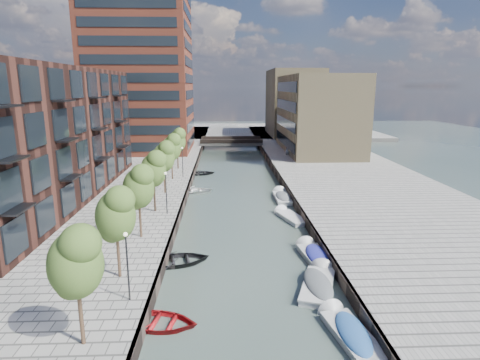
{
  "coord_description": "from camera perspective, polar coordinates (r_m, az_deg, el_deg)",
  "views": [
    {
      "loc": [
        -1.72,
        -13.22,
        13.02
      ],
      "look_at": [
        0.0,
        27.35,
        3.5
      ],
      "focal_mm": 30.0,
      "sensor_mm": 36.0,
      "label": 1
    }
  ],
  "objects": [
    {
      "name": "lamp_1",
      "position": [
        38.81,
        -10.47,
        -1.21
      ],
      "size": [
        0.24,
        0.24,
        4.12
      ],
      "color": "black",
      "rests_on": "quay_left"
    },
    {
      "name": "tan_block_near",
      "position": [
        77.44,
        10.95,
        9.24
      ],
      "size": [
        12.0,
        25.0,
        14.0
      ],
      "primitive_type": "cube",
      "color": "#8E7C57",
      "rests_on": "quay_right"
    },
    {
      "name": "motorboat_3",
      "position": [
        32.16,
        10.62,
        -10.52
      ],
      "size": [
        2.49,
        5.42,
        1.74
      ],
      "color": "#AEAEAC",
      "rests_on": "ground"
    },
    {
      "name": "tree_6",
      "position": [
        60.11,
        -8.93,
        5.66
      ],
      "size": [
        2.5,
        2.5,
        5.95
      ],
      "color": "#382619",
      "rests_on": "quay_left"
    },
    {
      "name": "quay_wall_right",
      "position": [
        55.23,
        5.78,
        0.02
      ],
      "size": [
        0.25,
        140.0,
        1.0
      ],
      "primitive_type": "cube",
      "color": "#332823",
      "rests_on": "ground"
    },
    {
      "name": "quay_wall_left",
      "position": [
        54.85,
        -6.94,
        -0.1
      ],
      "size": [
        0.25,
        140.0,
        1.0
      ],
      "primitive_type": "cube",
      "color": "#332823",
      "rests_on": "ground"
    },
    {
      "name": "far_closure",
      "position": [
        113.93,
        -1.56,
        6.88
      ],
      "size": [
        80.0,
        40.0,
        1.0
      ],
      "primitive_type": "cube",
      "color": "gray",
      "rests_on": "ground"
    },
    {
      "name": "tower",
      "position": [
        79.76,
        -13.95,
        14.96
      ],
      "size": [
        18.0,
        18.0,
        30.0
      ],
      "primitive_type": "cube",
      "color": "brown",
      "rests_on": "quay_left"
    },
    {
      "name": "water",
      "position": [
        54.82,
        -0.56,
        -0.55
      ],
      "size": [
        300.0,
        300.0,
        0.0
      ],
      "primitive_type": "plane",
      "color": "#38473F",
      "rests_on": "ground"
    },
    {
      "name": "car",
      "position": [
        73.81,
        7.16,
        4.27
      ],
      "size": [
        2.27,
        4.34,
        1.41
      ],
      "primitive_type": "imported",
      "rotation": [
        0.0,
        0.0,
        -0.15
      ],
      "color": "silver",
      "rests_on": "quay_right"
    },
    {
      "name": "motorboat_1",
      "position": [
        28.07,
        11.11,
        -14.21
      ],
      "size": [
        3.51,
        5.7,
        1.8
      ],
      "color": "silver",
      "rests_on": "ground"
    },
    {
      "name": "tree_1",
      "position": [
        26.31,
        -17.3,
        -4.47
      ],
      "size": [
        2.5,
        2.5,
        5.95
      ],
      "color": "#382619",
      "rests_on": "quay_left"
    },
    {
      "name": "motorboat_2",
      "position": [
        41.03,
        7.02,
        -5.28
      ],
      "size": [
        3.05,
        5.02,
        1.58
      ],
      "color": "silver",
      "rests_on": "ground"
    },
    {
      "name": "sloop_1",
      "position": [
        31.16,
        -8.91,
        -11.68
      ],
      "size": [
        5.57,
        4.51,
        1.02
      ],
      "primitive_type": "imported",
      "rotation": [
        0.0,
        0.0,
        1.79
      ],
      "color": "black",
      "rests_on": "ground"
    },
    {
      "name": "motorboat_0",
      "position": [
        23.68,
        15.18,
        -20.1
      ],
      "size": [
        2.56,
        5.18,
        1.65
      ],
      "color": "#B9B8B7",
      "rests_on": "ground"
    },
    {
      "name": "apartment_block",
      "position": [
        47.2,
        -25.34,
        5.83
      ],
      "size": [
        8.0,
        38.0,
        14.0
      ],
      "primitive_type": "cube",
      "color": "black",
      "rests_on": "quay_left"
    },
    {
      "name": "quay_right",
      "position": [
        57.47,
        15.59,
        0.12
      ],
      "size": [
        20.0,
        140.0,
        1.0
      ],
      "primitive_type": "cube",
      "color": "gray",
      "rests_on": "ground"
    },
    {
      "name": "bridge",
      "position": [
        86.03,
        -1.26,
        5.42
      ],
      "size": [
        13.0,
        6.0,
        1.3
      ],
      "color": "gray",
      "rests_on": "ground"
    },
    {
      "name": "tree_3",
      "position": [
        39.58,
        -12.25,
        1.65
      ],
      "size": [
        2.5,
        2.5,
        5.95
      ],
      "color": "#382619",
      "rests_on": "quay_left"
    },
    {
      "name": "lamp_0",
      "position": [
        23.89,
        -15.76,
        -10.78
      ],
      "size": [
        0.24,
        0.24,
        4.12
      ],
      "color": "black",
      "rests_on": "quay_left"
    },
    {
      "name": "tree_0",
      "position": [
        20.05,
        -22.37,
        -10.48
      ],
      "size": [
        2.5,
        2.5,
        5.95
      ],
      "color": "#382619",
      "rests_on": "quay_left"
    },
    {
      "name": "sloop_4",
      "position": [
        60.9,
        -5.63,
        0.79
      ],
      "size": [
        4.79,
        3.8,
        0.89
      ],
      "primitive_type": "imported",
      "rotation": [
        0.0,
        0.0,
        1.75
      ],
      "color": "black",
      "rests_on": "ground"
    },
    {
      "name": "motorboat_4",
      "position": [
        47.77,
        6.05,
        -2.43
      ],
      "size": [
        1.92,
        5.39,
        1.79
      ],
      "color": "silver",
      "rests_on": "ground"
    },
    {
      "name": "tan_block_far",
      "position": [
        102.84,
        7.64,
        10.84
      ],
      "size": [
        12.0,
        20.0,
        16.0
      ],
      "primitive_type": "cube",
      "color": "#8E7C57",
      "rests_on": "quay_right"
    },
    {
      "name": "sloop_3",
      "position": [
        50.76,
        -6.51,
        -1.76
      ],
      "size": [
        4.89,
        3.73,
        0.95
      ],
      "primitive_type": "imported",
      "rotation": [
        0.0,
        0.0,
        1.68
      ],
      "color": "white",
      "rests_on": "ground"
    },
    {
      "name": "tree_4",
      "position": [
        46.37,
        -10.82,
        3.39
      ],
      "size": [
        2.5,
        2.5,
        5.95
      ],
      "color": "#382619",
      "rests_on": "quay_left"
    },
    {
      "name": "sloop_2",
      "position": [
        24.19,
        -11.46,
        -19.66
      ],
      "size": [
        4.98,
        3.97,
        0.92
      ],
      "primitive_type": "imported",
      "rotation": [
        0.0,
        0.0,
        1.38
      ],
      "color": "#A31116",
      "rests_on": "ground"
    },
    {
      "name": "tree_2",
      "position": [
        32.87,
        -14.26,
        -0.79
      ],
      "size": [
        2.5,
        2.5,
        5.95
      ],
      "color": "#382619",
      "rests_on": "quay_left"
    },
    {
      "name": "tree_5",
      "position": [
        53.22,
        -9.75,
        4.67
      ],
      "size": [
        2.5,
        2.5,
        5.95
      ],
      "color": "#382619",
      "rests_on": "quay_left"
    },
    {
      "name": "lamp_2",
      "position": [
        54.34,
        -8.19,
        2.98
      ],
      "size": [
        0.24,
        0.24,
        4.12
      ],
      "color": "black",
      "rests_on": "quay_left"
    }
  ]
}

